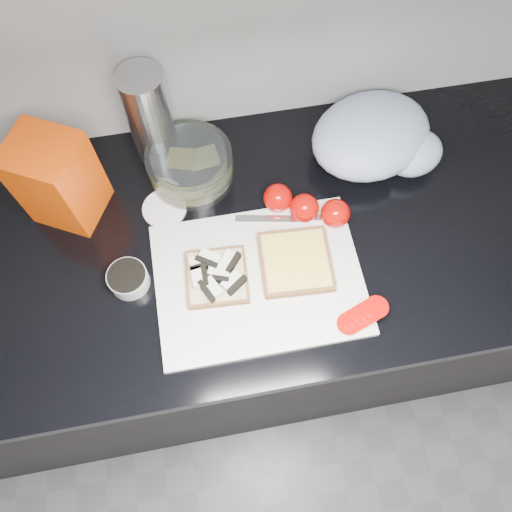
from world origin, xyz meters
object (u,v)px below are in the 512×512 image
Objects in this scene: glass_bowl at (190,165)px; bread_bag at (58,180)px; steel_canister at (149,116)px; cutting_board at (259,279)px.

bread_bag reaches higher than glass_bowl.
glass_bowl is 0.82× the size of steel_canister.
steel_canister reaches higher than cutting_board.
glass_bowl is 0.13m from steel_canister.
steel_canister is at bearing 114.88° from cutting_board.
bread_bag is (-0.35, 0.23, 0.09)m from cutting_board.
glass_bowl is (-0.10, 0.27, 0.03)m from cutting_board.
glass_bowl is at bearing 110.01° from cutting_board.
glass_bowl is at bearing 35.32° from bread_bag.
glass_bowl is 0.90× the size of bread_bag.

